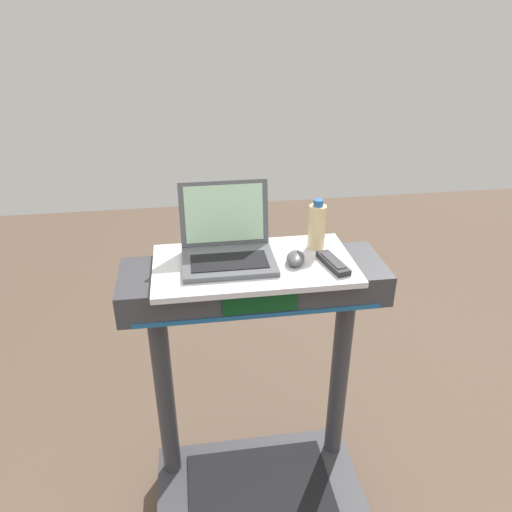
% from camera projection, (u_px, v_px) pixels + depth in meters
% --- Properties ---
extents(desk_board, '(0.67, 0.37, 0.02)m').
position_uv_depth(desk_board, '(254.00, 265.00, 1.65)').
color(desk_board, silver).
rests_on(desk_board, treadmill_base).
extents(laptop, '(0.31, 0.27, 0.24)m').
position_uv_depth(laptop, '(227.00, 245.00, 1.65)').
color(laptop, '#515459').
rests_on(laptop, desk_board).
extents(computer_mouse, '(0.09, 0.11, 0.03)m').
position_uv_depth(computer_mouse, '(295.00, 258.00, 1.64)').
color(computer_mouse, '#4C4C51').
rests_on(computer_mouse, desk_board).
extents(water_bottle, '(0.06, 0.06, 0.18)m').
position_uv_depth(water_bottle, '(317.00, 226.00, 1.71)').
color(water_bottle, beige).
rests_on(water_bottle, desk_board).
extents(tv_remote, '(0.08, 0.17, 0.02)m').
position_uv_depth(tv_remote, '(333.00, 263.00, 1.62)').
color(tv_remote, '#232326').
rests_on(tv_remote, desk_board).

